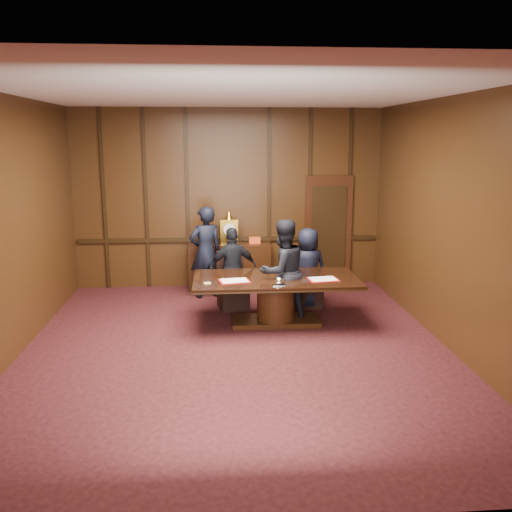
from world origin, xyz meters
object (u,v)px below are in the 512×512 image
Objects in this scene: sideboard at (230,264)px; witness_left at (206,252)px; witness_right at (283,271)px; conference_table at (276,293)px; signatory_left at (233,269)px; signatory_right at (308,268)px.

sideboard is 0.82m from witness_left.
witness_right is (0.79, -2.08, 0.35)m from sideboard.
signatory_left is (-0.65, 0.80, 0.21)m from conference_table.
signatory_right is at bearing -151.42° from witness_right.
signatory_right is at bearing 50.91° from conference_table.
sideboard is at bearing -59.21° from signatory_right.
witness_right is (1.25, -1.51, -0.02)m from witness_left.
signatory_right is (1.30, 0.00, -0.01)m from signatory_left.
conference_table is (0.67, -2.16, 0.02)m from sideboard.
witness_left is (-1.78, 0.79, 0.15)m from signatory_right.
sideboard is 0.95× the size of witness_right.
sideboard is 2.25m from witness_right.
witness_left is at bearing -75.25° from witness_right.
witness_right reaches higher than sideboard.
sideboard is 0.93× the size of witness_left.
signatory_right is 0.90m from witness_right.
signatory_right is at bearing 135.28° from witness_left.
witness_left is at bearing 125.31° from conference_table.
witness_right is at bearing 40.08° from signatory_right.
signatory_left is at bearing -67.76° from witness_right.
conference_table is 1.05m from signatory_left.
witness_left is at bearing -69.52° from signatory_left.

